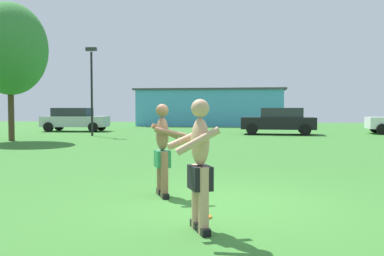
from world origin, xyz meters
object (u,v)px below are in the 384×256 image
at_px(car_black_mid_lot, 279,121).
at_px(tree_right_field, 10,49).
at_px(car_silver_far_end, 75,119).
at_px(frisbee, 203,217).
at_px(player_in_green, 163,148).
at_px(lamp_post, 92,81).
at_px(player_near, 200,162).

height_order(car_black_mid_lot, tree_right_field, tree_right_field).
bearing_deg(car_silver_far_end, frisbee, -62.13).
distance_m(player_in_green, car_black_mid_lot, 18.52).
height_order(car_black_mid_lot, lamp_post, lamp_post).
distance_m(car_black_mid_lot, tree_right_field, 15.09).
bearing_deg(lamp_post, car_silver_far_end, 124.00).
bearing_deg(player_near, car_black_mid_lot, 83.63).
relative_size(car_silver_far_end, tree_right_field, 0.67).
bearing_deg(car_silver_far_end, player_in_green, -62.48).
relative_size(player_in_green, car_black_mid_lot, 0.37).
height_order(frisbee, lamp_post, lamp_post).
relative_size(player_in_green, frisbee, 6.43).
bearing_deg(car_silver_far_end, lamp_post, -56.00).
height_order(car_silver_far_end, lamp_post, lamp_post).
relative_size(frisbee, car_silver_far_end, 0.06).
height_order(player_near, car_black_mid_lot, player_near).
bearing_deg(player_near, lamp_post, 115.37).
height_order(player_in_green, frisbee, player_in_green).
relative_size(player_in_green, car_silver_far_end, 0.37).
relative_size(player_in_green, tree_right_field, 0.25).
xyz_separation_m(car_black_mid_lot, car_silver_far_end, (-13.47, 1.53, 0.00)).
relative_size(player_near, car_black_mid_lot, 0.38).
xyz_separation_m(lamp_post, tree_right_field, (-2.48, -3.96, 1.27)).
bearing_deg(frisbee, player_near, -87.02).
xyz_separation_m(player_near, player_in_green, (-0.90, 2.01, -0.03)).
bearing_deg(player_near, frisbee, 92.98).
bearing_deg(car_black_mid_lot, car_silver_far_end, 173.53).
distance_m(car_black_mid_lot, lamp_post, 11.13).
relative_size(player_near, car_silver_far_end, 0.38).
xyz_separation_m(player_in_green, tree_right_field, (-9.83, 11.44, 3.51)).
distance_m(frisbee, lamp_post, 18.91).
xyz_separation_m(car_black_mid_lot, lamp_post, (-10.51, -2.85, 2.27)).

